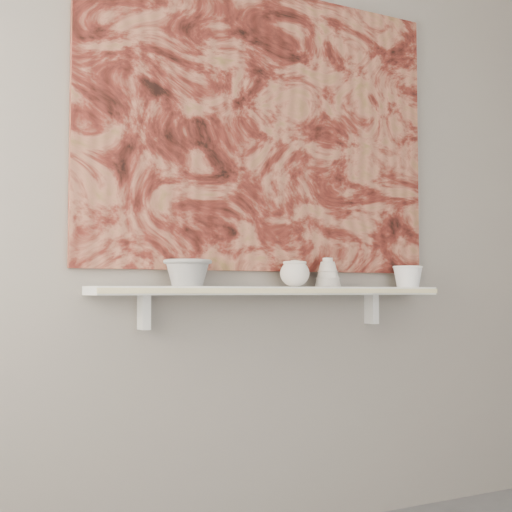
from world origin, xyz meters
TOP-DOWN VIEW (x-y plane):
  - wall_back at (0.00, 1.60)m, footprint 3.60×0.00m
  - shelf at (0.00, 1.51)m, footprint 1.40×0.18m
  - shelf_stripe at (0.00, 1.41)m, footprint 1.40×0.01m
  - bracket_left at (-0.49, 1.57)m, footprint 0.03×0.06m
  - bracket_right at (0.49, 1.57)m, footprint 0.03×0.06m
  - painting at (0.00, 1.59)m, footprint 1.50×0.02m
  - house_motif at (0.45, 1.57)m, footprint 0.09×0.00m
  - bowl_grey at (-0.35, 1.51)m, footprint 0.17×0.17m
  - cup_cream at (0.08, 1.51)m, footprint 0.12×0.12m
  - bell_vessel at (0.23, 1.51)m, footprint 0.12×0.12m
  - bowl_white at (0.63, 1.51)m, footprint 0.15×0.15m

SIDE VIEW (x-z plane):
  - bracket_left at x=-0.49m, z-range 0.78..0.90m
  - bracket_right at x=0.49m, z-range 0.78..0.90m
  - shelf at x=0.00m, z-range 0.90..0.93m
  - shelf_stripe at x=0.00m, z-range 0.91..0.92m
  - bowl_white at x=0.63m, z-range 0.93..1.02m
  - bowl_grey at x=-0.35m, z-range 0.93..1.03m
  - cup_cream at x=0.08m, z-range 0.93..1.03m
  - bell_vessel at x=0.23m, z-range 0.93..1.04m
  - house_motif at x=0.45m, z-range 1.19..1.27m
  - wall_back at x=0.00m, z-range -0.45..3.15m
  - painting at x=0.00m, z-range 0.99..2.09m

